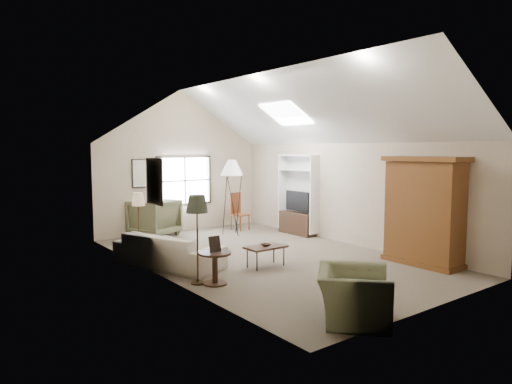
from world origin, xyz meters
TOP-DOWN VIEW (x-y plane):
  - room_shell at (0.00, 0.00)m, footprint 5.01×8.01m
  - window at (0.10, 3.96)m, footprint 1.72×0.08m
  - skylight at (1.30, 0.90)m, footprint 0.80×1.20m
  - wall_art at (-1.88, 1.94)m, footprint 1.97×3.71m
  - armoire at (2.18, -2.40)m, footprint 0.60×1.50m
  - tv_alcove at (2.34, 1.60)m, footprint 0.32×1.30m
  - media_console at (2.32, 1.60)m, footprint 0.34×1.18m
  - tv_panel at (2.32, 1.60)m, footprint 0.05×0.90m
  - sofa at (-2.07, 0.56)m, footprint 1.67×2.46m
  - armchair_near at (-1.33, -3.62)m, footprint 1.46×1.45m
  - armchair_far at (-0.98, 3.70)m, footprint 1.42×1.44m
  - coffee_table at (-0.53, -0.64)m, footprint 0.83×0.46m
  - bowl at (-0.53, -0.64)m, footprint 0.20×0.20m
  - side_table at (-1.97, -1.04)m, footprint 0.74×0.74m
  - side_chair at (1.44, 3.09)m, footprint 0.50×0.50m
  - tripod_lamp at (0.82, 2.60)m, footprint 0.67×0.67m
  - dark_lamp at (-2.20, -0.84)m, footprint 0.50×0.50m
  - tan_lamp at (-2.20, 1.76)m, footprint 0.37×0.37m

SIDE VIEW (x-z plane):
  - coffee_table at x=-0.53m, z-range 0.00..0.42m
  - side_table at x=-1.97m, z-range 0.00..0.57m
  - media_console at x=2.32m, z-range 0.00..0.60m
  - sofa at x=-2.07m, z-range 0.00..0.67m
  - armchair_near at x=-1.33m, z-range 0.00..0.71m
  - bowl at x=-0.53m, z-range 0.42..0.47m
  - armchair_far at x=-0.98m, z-range 0.00..1.01m
  - side_chair at x=1.44m, z-range 0.00..1.09m
  - tan_lamp at x=-2.20m, z-range 0.00..1.44m
  - dark_lamp at x=-2.20m, z-range 0.00..1.60m
  - tv_panel at x=2.32m, z-range 0.65..1.20m
  - tripod_lamp at x=0.82m, z-range 0.00..2.10m
  - armoire at x=2.18m, z-range 0.00..2.20m
  - tv_alcove at x=2.34m, z-range 0.10..2.20m
  - window at x=0.10m, z-range 0.74..2.16m
  - wall_art at x=-1.88m, z-range 1.29..2.17m
  - room_shell at x=0.00m, z-range 1.21..5.21m
  - skylight at x=1.30m, z-range 2.96..3.48m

